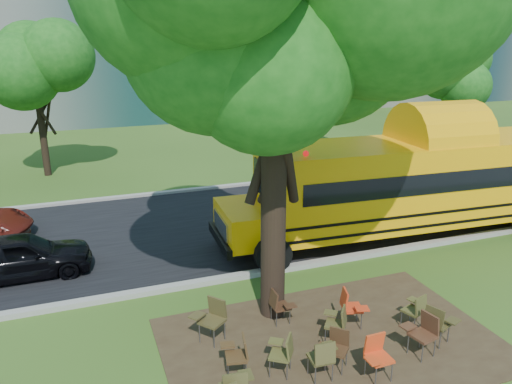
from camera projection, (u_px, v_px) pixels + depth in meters
name	position (u px, v px, depth m)	size (l,w,h in m)	color
ground	(279.00, 340.00, 10.69)	(160.00, 160.00, 0.00)	#2C4B17
dirt_patch	(332.00, 343.00, 10.57)	(7.00, 4.50, 0.03)	#382819
asphalt_road	(199.00, 227.00, 16.95)	(80.00, 8.00, 0.04)	black
kerb_near	(236.00, 277.00, 13.36)	(80.00, 0.25, 0.14)	gray
kerb_far	(175.00, 192.00, 20.60)	(80.00, 0.25, 0.14)	gray
bg_tree_2	(36.00, 84.00, 22.09)	(4.80, 4.80, 6.62)	black
bg_tree_3	(320.00, 62.00, 24.36)	(5.60, 5.60, 7.84)	black
bg_tree_4	(464.00, 73.00, 26.32)	(5.00, 5.00, 6.85)	black
main_tree	(275.00, 43.00, 9.90)	(7.08, 7.08, 9.65)	black
school_bus	(430.00, 180.00, 16.04)	(12.84, 3.53, 3.11)	#FFAA08
chair_2	(283.00, 351.00, 9.46)	(0.58, 0.73, 0.86)	brown
chair_3	(336.00, 345.00, 9.66)	(0.72, 0.57, 0.84)	#422A17
chair_4	(323.00, 355.00, 9.29)	(0.60, 0.52, 0.89)	#48421F
chair_5	(377.00, 353.00, 9.35)	(0.58, 0.53, 0.90)	red
chair_6	(424.00, 330.00, 10.04)	(0.65, 0.63, 0.93)	#4D2D1B
chair_7	(438.00, 321.00, 10.38)	(0.71, 0.62, 0.91)	#413B1C
chair_8	(239.00, 352.00, 9.42)	(0.50, 0.64, 0.86)	#483119
chair_9	(212.00, 316.00, 10.51)	(0.82, 0.65, 0.97)	#453C1E
chair_10	(279.00, 304.00, 11.14)	(0.48, 0.53, 0.83)	#3E2516
chair_11	(338.00, 321.00, 10.45)	(0.58, 0.74, 0.86)	#4C4721
chair_12	(350.00, 305.00, 11.00)	(0.55, 0.70, 0.91)	red
chair_13	(416.00, 308.00, 10.95)	(0.58, 0.65, 0.85)	#4D4A21
black_car	(20.00, 256.00, 13.31)	(1.47, 3.65, 1.24)	black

